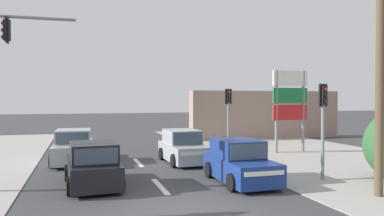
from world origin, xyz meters
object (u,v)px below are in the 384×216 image
at_px(hatchback_oncoming_mid, 183,147).
at_px(sedan_crossing_left, 74,148).
at_px(utility_pole_foreground_right, 377,25).
at_px(hatchback_receding_far, 239,163).
at_px(pedestal_signal_far_median, 228,110).
at_px(shopping_plaza_sign, 290,99).
at_px(pedestal_signal_right_kerb, 323,115).
at_px(hatchback_oncoming_near, 93,166).

bearing_deg(hatchback_oncoming_mid, sedan_crossing_left, 163.25).
bearing_deg(utility_pole_foreground_right, hatchback_receding_far, 135.35).
height_order(pedestal_signal_far_median, shopping_plaza_sign, shopping_plaza_sign).
xyz_separation_m(pedestal_signal_far_median, sedan_crossing_left, (-8.16, -0.66, -1.71)).
relative_size(pedestal_signal_right_kerb, sedan_crossing_left, 0.83).
relative_size(utility_pole_foreground_right, sedan_crossing_left, 2.27).
relative_size(shopping_plaza_sign, hatchback_oncoming_near, 1.24).
bearing_deg(hatchback_oncoming_mid, shopping_plaza_sign, 11.68).
bearing_deg(hatchback_oncoming_near, shopping_plaza_sign, 25.48).
bearing_deg(utility_pole_foreground_right, sedan_crossing_left, 133.96).
bearing_deg(hatchback_oncoming_near, sedan_crossing_left, 97.58).
distance_m(pedestal_signal_right_kerb, pedestal_signal_far_median, 7.45).
distance_m(utility_pole_foreground_right, pedestal_signal_far_median, 10.34).
relative_size(shopping_plaza_sign, hatchback_oncoming_mid, 1.25).
height_order(utility_pole_foreground_right, hatchback_oncoming_near, utility_pole_foreground_right).
relative_size(pedestal_signal_far_median, hatchback_receding_far, 0.98).
height_order(utility_pole_foreground_right, sedan_crossing_left, utility_pole_foreground_right).
height_order(pedestal_signal_right_kerb, hatchback_oncoming_near, pedestal_signal_right_kerb).
bearing_deg(hatchback_oncoming_mid, utility_pole_foreground_right, -63.01).
distance_m(utility_pole_foreground_right, hatchback_receding_far, 6.32).
distance_m(pedestal_signal_right_kerb, hatchback_oncoming_mid, 6.76).
height_order(pedestal_signal_far_median, sedan_crossing_left, pedestal_signal_far_median).
bearing_deg(hatchback_oncoming_mid, pedestal_signal_right_kerb, -53.61).
distance_m(utility_pole_foreground_right, hatchback_oncoming_near, 10.19).
bearing_deg(pedestal_signal_right_kerb, hatchback_receding_far, 168.83).
height_order(shopping_plaza_sign, sedan_crossing_left, shopping_plaza_sign).
height_order(pedestal_signal_right_kerb, hatchback_oncoming_mid, pedestal_signal_right_kerb).
relative_size(shopping_plaza_sign, sedan_crossing_left, 1.07).
xyz_separation_m(hatchback_oncoming_mid, sedan_crossing_left, (-4.97, 1.50, 0.00)).
height_order(pedestal_signal_right_kerb, sedan_crossing_left, pedestal_signal_right_kerb).
bearing_deg(pedestal_signal_far_median, utility_pole_foreground_right, -85.61).
distance_m(pedestal_signal_right_kerb, sedan_crossing_left, 11.27).
bearing_deg(hatchback_oncoming_near, hatchback_receding_far, -9.57).
bearing_deg(hatchback_receding_far, shopping_plaza_sign, 46.35).
bearing_deg(hatchback_oncoming_mid, pedestal_signal_far_median, 34.08).
relative_size(pedestal_signal_far_median, hatchback_oncoming_near, 0.96).
height_order(pedestal_signal_right_kerb, shopping_plaza_sign, shopping_plaza_sign).
relative_size(hatchback_oncoming_near, hatchback_receding_far, 1.02).
height_order(pedestal_signal_far_median, hatchback_oncoming_near, pedestal_signal_far_median).
xyz_separation_m(pedestal_signal_right_kerb, hatchback_receding_far, (-3.06, 0.60, -1.71)).
distance_m(hatchback_oncoming_near, hatchback_receding_far, 5.16).
bearing_deg(pedestal_signal_far_median, hatchback_oncoming_mid, -145.92).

